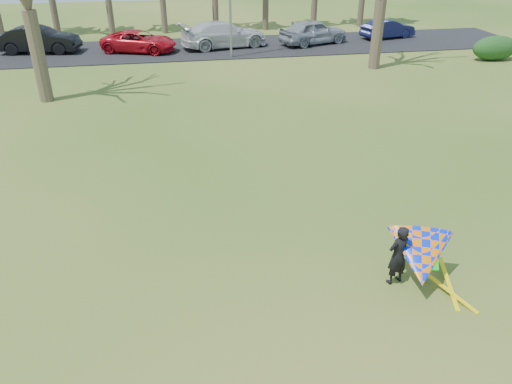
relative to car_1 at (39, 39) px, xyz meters
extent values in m
plane|color=#1C4E11|center=(10.21, -25.45, -0.90)|extent=(100.00, 100.00, 0.00)
cube|color=black|center=(10.21, -0.45, -0.87)|extent=(46.00, 7.00, 0.06)
cylinder|color=#483A2B|center=(2.21, -10.45, 1.20)|extent=(0.64, 0.64, 4.20)
cylinder|color=#453829|center=(20.21, -7.45, 1.09)|extent=(0.64, 0.64, 3.99)
ellipsoid|color=#183E16|center=(28.36, -6.93, -0.15)|extent=(3.00, 1.36, 1.50)
imported|color=black|center=(0.00, 0.00, 0.00)|extent=(5.33, 2.48, 1.69)
imported|color=red|center=(6.43, -0.90, -0.17)|extent=(5.33, 3.71, 1.35)
imported|color=silver|center=(12.11, -0.52, 0.01)|extent=(6.28, 3.58, 1.71)
imported|color=#92969E|center=(18.41, -0.61, -0.01)|extent=(5.29, 3.49, 1.67)
imported|color=#161A43|center=(24.38, 0.36, -0.18)|extent=(4.28, 2.33, 1.34)
imported|color=black|center=(13.04, -26.53, -0.12)|extent=(0.66, 0.53, 1.56)
cone|color=#0528F7|center=(13.49, -26.78, -0.05)|extent=(2.13, 2.39, 2.02)
cube|color=#0CBF19|center=(13.61, -26.86, -0.10)|extent=(0.62, 0.60, 0.24)
cube|color=yellow|center=(14.04, -27.13, -0.89)|extent=(0.85, 1.66, 0.28)
cube|color=yellow|center=(14.24, -26.93, -0.89)|extent=(0.56, 1.76, 0.22)
camera|label=1|loc=(8.06, -35.36, 6.76)|focal=35.00mm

